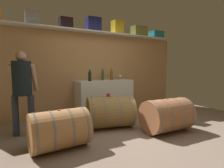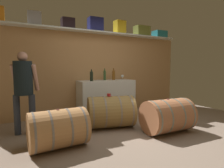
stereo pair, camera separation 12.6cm
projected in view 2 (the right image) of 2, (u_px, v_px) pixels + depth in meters
name	position (u px, v px, depth m)	size (l,w,h in m)	color
ground_plane	(124.00, 130.00, 3.64)	(6.67, 7.43, 0.02)	gray
back_wall_panel	(94.00, 74.00, 4.94)	(5.47, 0.10, 2.11)	tan
high_shelf_board	(95.00, 32.00, 4.71)	(5.03, 0.40, 0.03)	silver
toolcase_grey	(34.00, 19.00, 4.03)	(0.28, 0.19, 0.30)	#94939A
toolcase_black	(68.00, 24.00, 4.37)	(0.30, 0.23, 0.25)	black
toolcase_navy	(95.00, 25.00, 4.69)	(0.36, 0.25, 0.35)	navy
toolcase_yellow	(120.00, 27.00, 5.03)	(0.28, 0.23, 0.35)	yellow
toolcase_olive	(142.00, 31.00, 5.37)	(0.44, 0.27, 0.29)	olive
toolcase_teal	(159.00, 34.00, 5.69)	(0.39, 0.30, 0.21)	teal
work_cabinet	(106.00, 97.00, 4.81)	(1.47, 0.54, 0.89)	silver
wine_bottle_green	(105.00, 75.00, 4.84)	(0.07, 0.07, 0.31)	#35542C
wine_bottle_amber	(114.00, 75.00, 4.92)	(0.08, 0.08, 0.31)	brown
wine_bottle_dark	(91.00, 76.00, 4.46)	(0.08, 0.08, 0.29)	black
wine_glass	(122.00, 76.00, 5.18)	(0.08, 0.08, 0.13)	white
wine_barrel_near	(111.00, 112.00, 3.75)	(1.05, 0.84, 0.65)	olive
wine_barrel_far	(167.00, 116.00, 3.46)	(0.93, 0.67, 0.64)	#A76742
wine_barrel_flank	(58.00, 129.00, 2.78)	(0.87, 0.63, 0.60)	#AF7946
tasting_cup	(109.00, 95.00, 3.70)	(0.07, 0.07, 0.05)	red
winemaker_pouring	(24.00, 84.00, 3.30)	(0.51, 0.45, 1.50)	#2D333F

